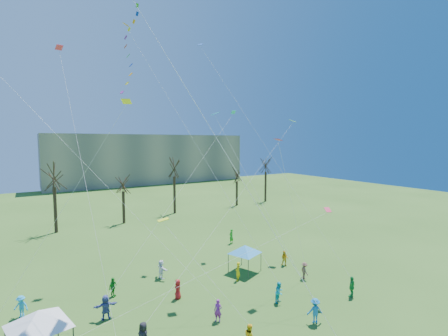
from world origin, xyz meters
TOP-DOWN VIEW (x-y plane):
  - distant_building at (22.00, 82.00)m, footprint 60.00×14.00m
  - bare_tree_row at (2.92, 37.00)m, footprint 67.43×7.96m
  - big_box_kite at (-4.03, 7.60)m, footprint 5.04×6.92m
  - canopy_tent_white at (-10.32, 6.37)m, footprint 4.19×4.19m
  - canopy_tent_blue at (7.33, 10.48)m, footprint 3.36×3.36m
  - festival_crowd at (-1.65, 7.16)m, footprint 26.19×18.50m
  - small_kites_aloft at (0.79, 10.84)m, footprint 31.47×17.81m

SIDE VIEW (x-z plane):
  - festival_crowd at x=-1.65m, z-range -0.07..1.79m
  - canopy_tent_blue at x=7.33m, z-range 0.94..3.63m
  - canopy_tent_white at x=-10.32m, z-range 1.12..4.35m
  - bare_tree_row at x=2.92m, z-range 1.58..11.99m
  - distant_building at x=22.00m, z-range 0.00..15.00m
  - small_kites_aloft at x=0.79m, z-range -2.97..31.41m
  - big_box_kite at x=-4.03m, z-range 6.45..32.12m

